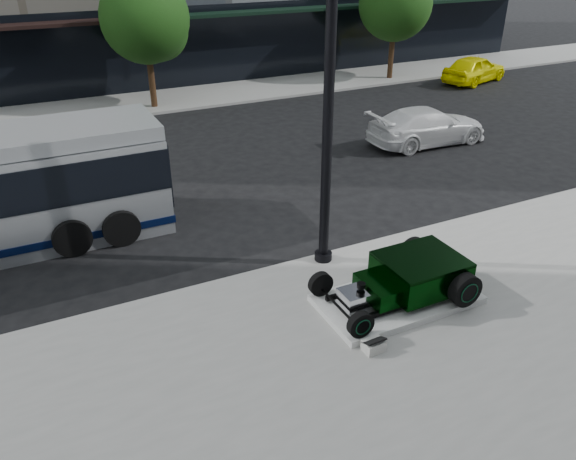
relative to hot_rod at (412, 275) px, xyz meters
name	(u,v)px	position (x,y,z in m)	size (l,w,h in m)	color
ground	(241,234)	(-2.13, 4.54, -0.70)	(120.00, 120.00, 0.00)	black
sidewalk_far	(128,105)	(-2.13, 18.54, -0.64)	(70.00, 4.00, 0.12)	gray
street_trees	(148,22)	(-0.98, 17.61, 3.07)	(29.80, 3.80, 5.70)	black
display_plinth	(397,299)	(-0.33, 0.00, -0.50)	(3.40, 1.80, 0.15)	silver
hot_rod	(412,275)	(0.00, 0.00, 0.00)	(3.22, 2.00, 0.81)	black
info_plaque	(374,345)	(-1.68, -1.11, -0.45)	(0.41, 0.31, 0.31)	silver
lamppost	(328,117)	(-0.88, 2.25, 2.97)	(0.42, 0.42, 7.67)	black
white_sedan	(427,126)	(6.99, 8.23, -0.01)	(1.92, 4.73, 1.37)	white
yellow_taxi	(474,69)	(15.55, 15.05, 0.02)	(1.69, 4.20, 1.43)	#FFF800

